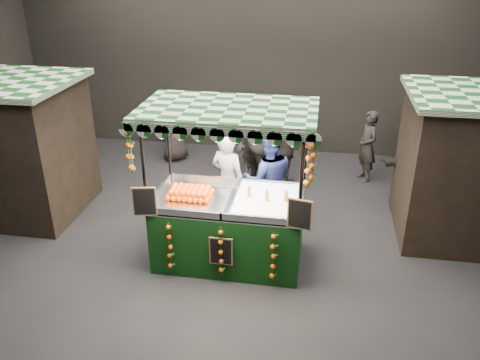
# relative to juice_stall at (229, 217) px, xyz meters

# --- Properties ---
(ground) EXTENTS (12.00, 12.00, 0.00)m
(ground) POSITION_rel_juice_stall_xyz_m (-0.17, 0.08, -0.81)
(ground) COLOR black
(ground) RESTS_ON ground
(market_hall) EXTENTS (12.10, 10.10, 5.05)m
(market_hall) POSITION_rel_juice_stall_xyz_m (-0.17, 0.08, 2.57)
(market_hall) COLOR black
(market_hall) RESTS_ON ground
(neighbour_stall_left) EXTENTS (3.00, 2.20, 2.60)m
(neighbour_stall_left) POSITION_rel_juice_stall_xyz_m (-4.57, 1.08, 0.50)
(neighbour_stall_left) COLOR black
(neighbour_stall_left) RESTS_ON ground
(juice_stall) EXTENTS (2.71, 1.59, 2.62)m
(juice_stall) POSITION_rel_juice_stall_xyz_m (0.00, 0.00, 0.00)
(juice_stall) COLOR black
(juice_stall) RESTS_ON ground
(vendor_grey) EXTENTS (0.80, 0.68, 1.87)m
(vendor_grey) POSITION_rel_juice_stall_xyz_m (-0.22, 1.05, 0.12)
(vendor_grey) COLOR gray
(vendor_grey) RESTS_ON ground
(vendor_blue) EXTENTS (1.06, 0.91, 1.90)m
(vendor_blue) POSITION_rel_juice_stall_xyz_m (0.49, 1.19, 0.14)
(vendor_blue) COLOR navy
(vendor_blue) RESTS_ON ground
(shopper_0) EXTENTS (0.71, 0.58, 1.69)m
(shopper_0) POSITION_rel_juice_stall_xyz_m (-0.14, 3.67, 0.03)
(shopper_0) COLOR #2D2924
(shopper_0) RESTS_ON ground
(shopper_1) EXTENTS (1.17, 1.18, 1.92)m
(shopper_1) POSITION_rel_juice_stall_xyz_m (0.01, 2.85, 0.15)
(shopper_1) COLOR black
(shopper_1) RESTS_ON ground
(shopper_2) EXTENTS (1.01, 0.93, 1.66)m
(shopper_2) POSITION_rel_juice_stall_xyz_m (0.63, 3.06, 0.02)
(shopper_2) COLOR #282421
(shopper_2) RESTS_ON ground
(shopper_3) EXTENTS (1.22, 1.16, 1.66)m
(shopper_3) POSITION_rel_juice_stall_xyz_m (-0.21, 3.91, 0.02)
(shopper_3) COLOR #282320
(shopper_3) RESTS_ON ground
(shopper_4) EXTENTS (0.98, 0.96, 1.70)m
(shopper_4) POSITION_rel_juice_stall_xyz_m (-2.13, 4.01, 0.04)
(shopper_4) COLOR black
(shopper_4) RESTS_ON ground
(shopper_5) EXTENTS (1.38, 1.32, 1.56)m
(shopper_5) POSITION_rel_juice_stall_xyz_m (3.06, 2.22, -0.03)
(shopper_5) COLOR #282421
(shopper_5) RESTS_ON ground
(shopper_6) EXTENTS (0.57, 0.68, 1.59)m
(shopper_6) POSITION_rel_juice_stall_xyz_m (2.38, 3.60, -0.02)
(shopper_6) COLOR #2A2522
(shopper_6) RESTS_ON ground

